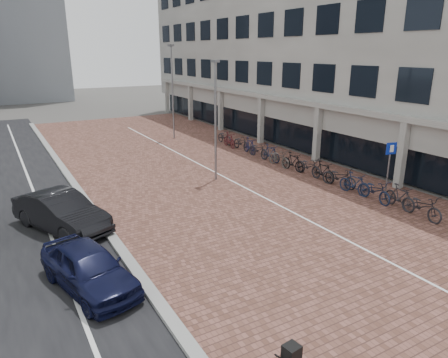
# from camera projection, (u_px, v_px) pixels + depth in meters

# --- Properties ---
(ground) EXTENTS (140.00, 140.00, 0.00)m
(ground) POSITION_uv_depth(u_px,v_px,m) (318.00, 268.00, 12.94)
(ground) COLOR #474442
(ground) RESTS_ON ground
(plaza_brick) EXTENTS (14.50, 42.00, 0.04)m
(plaza_brick) POSITION_uv_depth(u_px,v_px,m) (203.00, 168.00, 23.83)
(plaza_brick) COLOR brown
(plaza_brick) RESTS_ON ground
(curb) EXTENTS (0.35, 42.00, 0.14)m
(curb) POSITION_uv_depth(u_px,v_px,m) (76.00, 186.00, 20.46)
(curb) COLOR gray
(curb) RESTS_ON ground
(lane_line) EXTENTS (0.12, 44.00, 0.00)m
(lane_line) POSITION_uv_depth(u_px,v_px,m) (34.00, 194.00, 19.57)
(lane_line) COLOR white
(lane_line) RESTS_ON street_asphalt
(parking_line) EXTENTS (0.10, 30.00, 0.00)m
(parking_line) POSITION_uv_depth(u_px,v_px,m) (206.00, 167.00, 23.92)
(parking_line) COLOR white
(parking_line) RESTS_ON plaza_brick
(office_building) EXTENTS (8.40, 40.00, 15.00)m
(office_building) POSITION_uv_depth(u_px,v_px,m) (311.00, 23.00, 29.81)
(office_building) COLOR #A9A9A3
(office_building) RESTS_ON ground
(car_navy) EXTENTS (2.46, 4.13, 1.32)m
(car_navy) POSITION_uv_depth(u_px,v_px,m) (89.00, 268.00, 11.63)
(car_navy) COLOR black
(car_navy) RESTS_ON ground
(car_dark) EXTENTS (3.20, 4.64, 1.45)m
(car_dark) POSITION_uv_depth(u_px,v_px,m) (61.00, 212.00, 15.49)
(car_dark) COLOR black
(car_dark) RESTS_ON ground
(parking_sign) EXTENTS (0.54, 0.14, 2.59)m
(parking_sign) POSITION_uv_depth(u_px,v_px,m) (390.00, 160.00, 18.72)
(parking_sign) COLOR slate
(parking_sign) RESTS_ON ground
(lamp_near) EXTENTS (0.12, 0.12, 6.05)m
(lamp_near) POSITION_uv_depth(u_px,v_px,m) (215.00, 123.00, 20.81)
(lamp_near) COLOR slate
(lamp_near) RESTS_ON ground
(lamp_far) EXTENTS (0.12, 0.12, 6.90)m
(lamp_far) POSITION_uv_depth(u_px,v_px,m) (173.00, 94.00, 30.89)
(lamp_far) COLOR slate
(lamp_far) RESTS_ON ground
(bike_row) EXTENTS (1.17, 18.11, 1.05)m
(bike_row) POSITION_uv_depth(u_px,v_px,m) (294.00, 162.00, 23.28)
(bike_row) COLOR black
(bike_row) RESTS_ON ground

